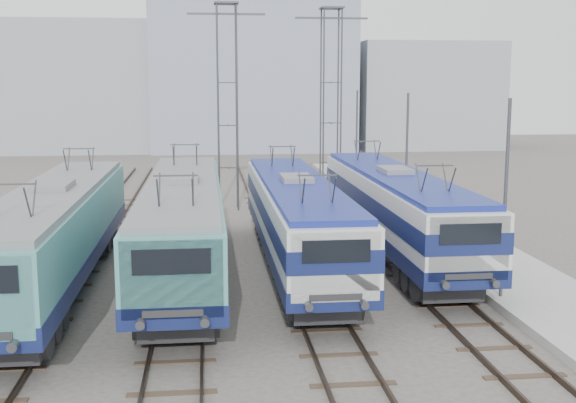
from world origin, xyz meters
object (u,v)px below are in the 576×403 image
(catenary_tower_west, at_px, (227,97))
(mast_front, at_px, (505,204))
(locomotive_far_left, at_px, (54,230))
(catenary_tower_east, at_px, (331,96))
(locomotive_center_left, at_px, (183,220))
(locomotive_center_right, at_px, (297,215))
(locomotive_far_right, at_px, (395,205))
(mast_mid, at_px, (406,164))
(mast_rear, at_px, (356,144))

(catenary_tower_west, xyz_separation_m, mast_front, (8.60, -20.00, -3.14))
(locomotive_far_left, height_order, catenary_tower_east, catenary_tower_east)
(locomotive_center_left, relative_size, locomotive_center_right, 1.04)
(locomotive_far_left, height_order, locomotive_far_right, locomotive_far_left)
(catenary_tower_west, bearing_deg, locomotive_center_right, -81.30)
(mast_mid, bearing_deg, mast_rear, 90.00)
(mast_front, bearing_deg, locomotive_center_right, 140.18)
(locomotive_center_right, height_order, catenary_tower_east, catenary_tower_east)
(locomotive_far_left, relative_size, mast_mid, 2.64)
(locomotive_center_right, distance_m, locomotive_far_right, 4.84)
(locomotive_center_right, bearing_deg, mast_mid, 46.56)
(catenary_tower_west, height_order, mast_mid, catenary_tower_west)
(mast_front, bearing_deg, catenary_tower_west, 113.27)
(mast_mid, bearing_deg, locomotive_far_left, -150.24)
(catenary_tower_west, distance_m, mast_front, 22.00)
(catenary_tower_east, bearing_deg, locomotive_center_right, -104.27)
(catenary_tower_west, distance_m, mast_rear, 9.99)
(mast_mid, bearing_deg, locomotive_far_right, -110.56)
(locomotive_far_left, bearing_deg, mast_rear, 53.54)
(locomotive_center_left, height_order, locomotive_far_right, locomotive_center_left)
(locomotive_far_left, distance_m, mast_rear, 25.86)
(locomotive_center_left, relative_size, mast_mid, 2.65)
(catenary_tower_west, relative_size, catenary_tower_east, 1.00)
(catenary_tower_west, distance_m, mast_mid, 12.16)
(locomotive_center_left, bearing_deg, mast_front, -22.52)
(locomotive_center_left, xyz_separation_m, catenary_tower_east, (8.75, 17.50, 4.34))
(mast_front, height_order, mast_mid, same)
(locomotive_center_left, bearing_deg, catenary_tower_west, 81.74)
(locomotive_far_left, xyz_separation_m, catenary_tower_west, (6.75, 16.78, 4.35))
(locomotive_center_right, bearing_deg, locomotive_far_left, -167.05)
(locomotive_center_left, relative_size, mast_rear, 2.65)
(catenary_tower_east, bearing_deg, catenary_tower_west, -162.90)
(locomotive_far_left, height_order, locomotive_center_right, locomotive_far_left)
(locomotive_center_left, xyz_separation_m, mast_rear, (10.85, 19.50, 1.20))
(locomotive_center_left, distance_m, mast_front, 11.81)
(locomotive_far_left, distance_m, catenary_tower_east, 23.39)
(mast_rear, bearing_deg, locomotive_center_right, -108.75)
(locomotive_center_right, bearing_deg, catenary_tower_west, 98.70)
(locomotive_center_right, relative_size, catenary_tower_west, 1.49)
(locomotive_center_left, distance_m, catenary_tower_east, 20.04)
(catenary_tower_east, bearing_deg, mast_mid, -78.14)
(catenary_tower_east, distance_m, mast_front, 22.32)
(locomotive_far_left, distance_m, locomotive_far_right, 14.04)
(locomotive_center_left, distance_m, locomotive_center_right, 4.57)
(locomotive_far_left, bearing_deg, locomotive_far_right, 15.89)
(locomotive_far_left, bearing_deg, locomotive_center_right, 12.95)
(catenary_tower_west, height_order, mast_front, catenary_tower_west)
(locomotive_center_right, xyz_separation_m, catenary_tower_west, (-2.25, 14.70, 4.36))
(locomotive_center_right, xyz_separation_m, mast_mid, (6.35, 6.70, 1.22))
(locomotive_center_left, height_order, locomotive_center_right, locomotive_center_left)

